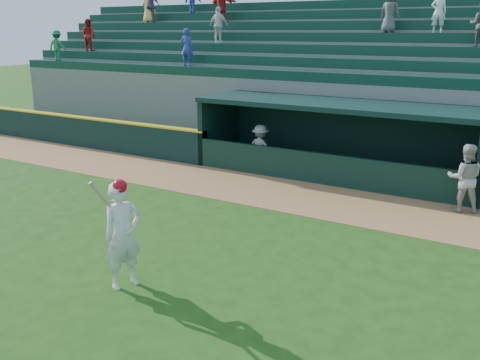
{
  "coord_description": "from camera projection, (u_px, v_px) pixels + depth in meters",
  "views": [
    {
      "loc": [
        6.34,
        -8.78,
        4.72
      ],
      "look_at": [
        0.0,
        1.6,
        1.3
      ],
      "focal_mm": 40.0,
      "sensor_mm": 36.0,
      "label": 1
    }
  ],
  "objects": [
    {
      "name": "stands",
      "position": [
        382.0,
        90.0,
        21.37
      ],
      "size": [
        34.5,
        6.27,
        7.43
      ],
      "color": "slate",
      "rests_on": "ground"
    },
    {
      "name": "wall_stripe_left",
      "position": [
        56.0,
        114.0,
        22.86
      ],
      "size": [
        15.5,
        0.32,
        0.06
      ],
      "primitive_type": "cube",
      "color": "yellow",
      "rests_on": "field_wall_left"
    },
    {
      "name": "ground",
      "position": [
        202.0,
        254.0,
        11.67
      ],
      "size": [
        120.0,
        120.0,
        0.0
      ],
      "primitive_type": "plane",
      "color": "#1F4611",
      "rests_on": "ground"
    },
    {
      "name": "warning_track",
      "position": [
        298.0,
        196.0,
        15.69
      ],
      "size": [
        40.0,
        3.0,
        0.01
      ],
      "primitive_type": "cube",
      "color": "#996B3D",
      "rests_on": "ground"
    },
    {
      "name": "dugout_player_inside",
      "position": [
        260.0,
        148.0,
        18.41
      ],
      "size": [
        1.07,
        0.67,
        1.6
      ],
      "primitive_type": "imported",
      "rotation": [
        0.0,
        0.0,
        3.07
      ],
      "color": "#999994",
      "rests_on": "ground"
    },
    {
      "name": "dugout",
      "position": [
        340.0,
        134.0,
        17.88
      ],
      "size": [
        9.4,
        2.8,
        2.46
      ],
      "color": "slate",
      "rests_on": "ground"
    },
    {
      "name": "field_wall_left",
      "position": [
        58.0,
        129.0,
        23.04
      ],
      "size": [
        15.5,
        0.3,
        1.2
      ],
      "primitive_type": "cube",
      "color": "black",
      "rests_on": "ground"
    },
    {
      "name": "batter_at_plate",
      "position": [
        123.0,
        234.0,
        9.97
      ],
      "size": [
        0.71,
        0.88,
        2.13
      ],
      "color": "silver",
      "rests_on": "ground"
    },
    {
      "name": "dugout_player_front",
      "position": [
        465.0,
        178.0,
        14.2
      ],
      "size": [
        1.05,
        0.91,
        1.85
      ],
      "primitive_type": "imported",
      "rotation": [
        0.0,
        0.0,
        3.41
      ],
      "color": "#ADADA7",
      "rests_on": "ground"
    }
  ]
}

